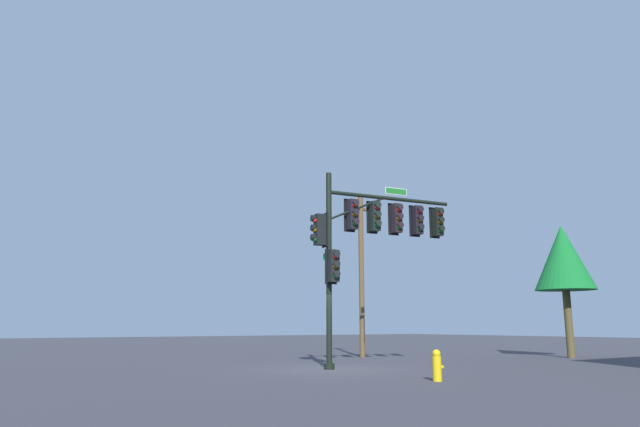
# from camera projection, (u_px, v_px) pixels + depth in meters

# --- Properties ---
(ground_plane) EXTENTS (120.00, 120.00, 0.00)m
(ground_plane) POSITION_uv_depth(u_px,v_px,m) (329.00, 369.00, 19.33)
(ground_plane) COLOR #3B3A42
(signal_pole_assembly) EXTENTS (5.77, 1.61, 6.88)m
(signal_pole_assembly) POSITION_uv_depth(u_px,v_px,m) (371.00, 232.00, 20.87)
(signal_pole_assembly) COLOR black
(signal_pole_assembly) RESTS_ON ground_plane
(utility_pole) EXTENTS (1.77, 0.60, 7.67)m
(utility_pole) POSITION_uv_depth(u_px,v_px,m) (361.00, 271.00, 27.28)
(utility_pole) COLOR brown
(utility_pole) RESTS_ON ground_plane
(fire_hydrant) EXTENTS (0.33, 0.24, 0.83)m
(fire_hydrant) POSITION_uv_depth(u_px,v_px,m) (437.00, 365.00, 15.25)
(fire_hydrant) COLOR gold
(fire_hydrant) RESTS_ON ground_plane
(tree_near) EXTENTS (2.77, 2.77, 6.18)m
(tree_near) POSITION_uv_depth(u_px,v_px,m) (563.00, 258.00, 27.06)
(tree_near) COLOR brown
(tree_near) RESTS_ON ground_plane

